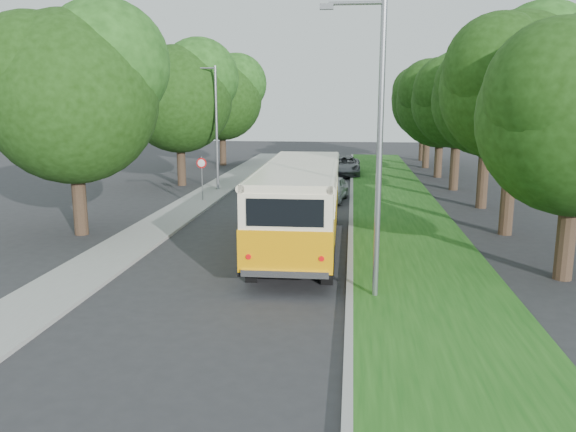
# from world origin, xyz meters

# --- Properties ---
(ground) EXTENTS (120.00, 120.00, 0.00)m
(ground) POSITION_xyz_m (0.00, 0.00, 0.00)
(ground) COLOR #2A2A2D
(ground) RESTS_ON ground
(curb) EXTENTS (0.20, 70.00, 0.15)m
(curb) POSITION_xyz_m (3.60, 5.00, 0.07)
(curb) COLOR gray
(curb) RESTS_ON ground
(grass_verge) EXTENTS (4.50, 70.00, 0.13)m
(grass_verge) POSITION_xyz_m (5.95, 5.00, 0.07)
(grass_verge) COLOR #1B4F15
(grass_verge) RESTS_ON ground
(sidewalk) EXTENTS (2.20, 70.00, 0.12)m
(sidewalk) POSITION_xyz_m (-4.80, 5.00, 0.06)
(sidewalk) COLOR gray
(sidewalk) RESTS_ON ground
(treeline) EXTENTS (24.27, 41.91, 9.46)m
(treeline) POSITION_xyz_m (3.15, 17.99, 5.93)
(treeline) COLOR #332319
(treeline) RESTS_ON ground
(lamppost_near) EXTENTS (1.71, 0.16, 8.00)m
(lamppost_near) POSITION_xyz_m (4.21, -2.50, 4.37)
(lamppost_near) COLOR gray
(lamppost_near) RESTS_ON ground
(lamppost_far) EXTENTS (1.71, 0.16, 7.50)m
(lamppost_far) POSITION_xyz_m (-4.70, 16.00, 4.12)
(lamppost_far) COLOR gray
(lamppost_far) RESTS_ON ground
(warning_sign) EXTENTS (0.56, 0.10, 2.50)m
(warning_sign) POSITION_xyz_m (-4.50, 11.98, 1.71)
(warning_sign) COLOR gray
(warning_sign) RESTS_ON ground
(vintage_bus) EXTENTS (2.96, 10.91, 3.23)m
(vintage_bus) POSITION_xyz_m (1.70, 2.79, 1.61)
(vintage_bus) COLOR #FEA408
(vintage_bus) RESTS_ON ground
(car_silver) EXTENTS (2.05, 4.08, 1.33)m
(car_silver) POSITION_xyz_m (2.47, 13.30, 0.67)
(car_silver) COLOR silver
(car_silver) RESTS_ON ground
(car_white) EXTENTS (1.93, 3.98, 1.26)m
(car_white) POSITION_xyz_m (1.27, 18.34, 0.63)
(car_white) COLOR silver
(car_white) RESTS_ON ground
(car_blue) EXTENTS (2.38, 5.15, 1.46)m
(car_blue) POSITION_xyz_m (1.46, 18.79, 0.73)
(car_blue) COLOR navy
(car_blue) RESTS_ON ground
(car_grey) EXTENTS (2.37, 5.14, 1.43)m
(car_grey) POSITION_xyz_m (3.00, 24.29, 0.71)
(car_grey) COLOR slate
(car_grey) RESTS_ON ground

